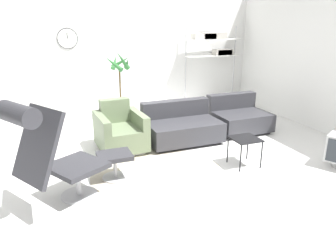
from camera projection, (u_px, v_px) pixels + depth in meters
name	position (u px, v px, depth m)	size (l,w,h in m)	color
ground_plane	(172.00, 165.00, 4.88)	(12.00, 12.00, 0.00)	white
wall_back	(119.00, 51.00, 7.34)	(12.00, 0.09, 2.80)	white
round_rug	(158.00, 174.00, 4.60)	(1.88, 1.88, 0.01)	#BCB29E
lounge_chair	(47.00, 146.00, 3.53)	(1.16, 1.01, 1.29)	#BCBCC1
ottoman	(115.00, 160.00, 4.40)	(0.45, 0.38, 0.36)	#BCBCC1
armchair_red	(120.00, 132.00, 5.39)	(0.78, 0.88, 0.80)	silver
couch_low	(181.00, 127.00, 5.79)	(1.29, 0.89, 0.68)	black
couch_second	(238.00, 118.00, 6.34)	(1.04, 0.88, 0.68)	black
side_table	(245.00, 141.00, 4.77)	(0.39, 0.39, 0.43)	black
potted_plant	(121.00, 94.00, 6.90)	(0.60, 0.61, 1.48)	silver
shelf_unit	(215.00, 45.00, 7.81)	(1.40, 0.28, 1.91)	#BCBCC1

